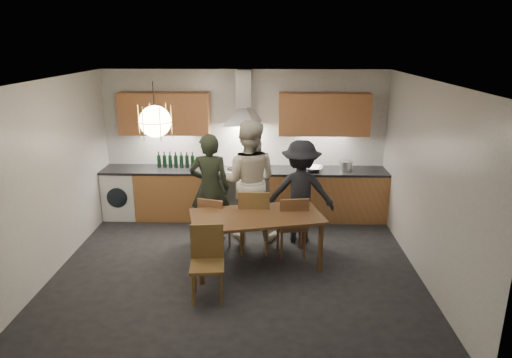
{
  "coord_description": "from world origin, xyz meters",
  "views": [
    {
      "loc": [
        0.43,
        -5.75,
        3.09
      ],
      "look_at": [
        0.26,
        0.4,
        1.2
      ],
      "focal_mm": 32.0,
      "sensor_mm": 36.0,
      "label": 1
    }
  ],
  "objects_px": {
    "person_left": "(210,188)",
    "person_mid": "(248,181)",
    "mixing_bowl": "(313,169)",
    "chair_front": "(207,257)",
    "dining_table": "(256,221)",
    "stock_pot": "(346,166)",
    "wine_bottles": "(176,160)",
    "chair_back_left": "(213,221)",
    "person_right": "(301,192)"
  },
  "relations": [
    {
      "from": "person_right",
      "to": "person_mid",
      "type": "bearing_deg",
      "value": -2.57
    },
    {
      "from": "stock_pot",
      "to": "wine_bottles",
      "type": "xyz_separation_m",
      "value": [
        -2.99,
        0.11,
        0.06
      ]
    },
    {
      "from": "chair_back_left",
      "to": "wine_bottles",
      "type": "distance_m",
      "value": 1.81
    },
    {
      "from": "mixing_bowl",
      "to": "wine_bottles",
      "type": "xyz_separation_m",
      "value": [
        -2.42,
        0.18,
        0.1
      ]
    },
    {
      "from": "person_right",
      "to": "chair_front",
      "type": "bearing_deg",
      "value": 57.71
    },
    {
      "from": "dining_table",
      "to": "person_right",
      "type": "height_order",
      "value": "person_right"
    },
    {
      "from": "person_mid",
      "to": "stock_pot",
      "type": "xyz_separation_m",
      "value": [
        1.66,
        0.84,
        0.02
      ]
    },
    {
      "from": "person_right",
      "to": "wine_bottles",
      "type": "relative_size",
      "value": 2.44
    },
    {
      "from": "dining_table",
      "to": "chair_front",
      "type": "xyz_separation_m",
      "value": [
        -0.59,
        -0.81,
        -0.15
      ]
    },
    {
      "from": "dining_table",
      "to": "mixing_bowl",
      "type": "distance_m",
      "value": 1.99
    },
    {
      "from": "chair_back_left",
      "to": "person_right",
      "type": "bearing_deg",
      "value": -144.14
    },
    {
      "from": "person_mid",
      "to": "chair_front",
      "type": "bearing_deg",
      "value": 82.17
    },
    {
      "from": "chair_front",
      "to": "stock_pot",
      "type": "bearing_deg",
      "value": 46.17
    },
    {
      "from": "chair_back_left",
      "to": "chair_front",
      "type": "distance_m",
      "value": 1.21
    },
    {
      "from": "mixing_bowl",
      "to": "stock_pot",
      "type": "distance_m",
      "value": 0.57
    },
    {
      "from": "dining_table",
      "to": "mixing_bowl",
      "type": "relative_size",
      "value": 5.75
    },
    {
      "from": "dining_table",
      "to": "wine_bottles",
      "type": "height_order",
      "value": "wine_bottles"
    },
    {
      "from": "dining_table",
      "to": "person_left",
      "type": "bearing_deg",
      "value": 117.62
    },
    {
      "from": "mixing_bowl",
      "to": "chair_front",
      "type": "bearing_deg",
      "value": -120.81
    },
    {
      "from": "stock_pot",
      "to": "chair_back_left",
      "type": "bearing_deg",
      "value": -147.01
    },
    {
      "from": "chair_front",
      "to": "wine_bottles",
      "type": "relative_size",
      "value": 1.36
    },
    {
      "from": "dining_table",
      "to": "wine_bottles",
      "type": "bearing_deg",
      "value": 114.49
    },
    {
      "from": "chair_front",
      "to": "person_left",
      "type": "distance_m",
      "value": 1.72
    },
    {
      "from": "person_left",
      "to": "person_mid",
      "type": "distance_m",
      "value": 0.61
    },
    {
      "from": "chair_front",
      "to": "wine_bottles",
      "type": "bearing_deg",
      "value": 103.17
    },
    {
      "from": "chair_back_left",
      "to": "person_left",
      "type": "height_order",
      "value": "person_left"
    },
    {
      "from": "dining_table",
      "to": "person_mid",
      "type": "bearing_deg",
      "value": 85.63
    },
    {
      "from": "person_left",
      "to": "wine_bottles",
      "type": "xyz_separation_m",
      "value": [
        -0.74,
        1.05,
        0.18
      ]
    },
    {
      "from": "person_left",
      "to": "person_right",
      "type": "xyz_separation_m",
      "value": [
        1.41,
        -0.01,
        -0.05
      ]
    },
    {
      "from": "person_right",
      "to": "stock_pot",
      "type": "relative_size",
      "value": 7.12
    },
    {
      "from": "person_mid",
      "to": "person_right",
      "type": "distance_m",
      "value": 0.83
    },
    {
      "from": "person_left",
      "to": "chair_back_left",
      "type": "bearing_deg",
      "value": 102.52
    },
    {
      "from": "stock_pot",
      "to": "wine_bottles",
      "type": "bearing_deg",
      "value": 177.82
    },
    {
      "from": "dining_table",
      "to": "chair_front",
      "type": "relative_size",
      "value": 2.14
    },
    {
      "from": "person_left",
      "to": "person_mid",
      "type": "bearing_deg",
      "value": -170.24
    },
    {
      "from": "stock_pot",
      "to": "person_left",
      "type": "bearing_deg",
      "value": -157.49
    },
    {
      "from": "dining_table",
      "to": "person_right",
      "type": "relative_size",
      "value": 1.2
    },
    {
      "from": "person_right",
      "to": "stock_pot",
      "type": "xyz_separation_m",
      "value": [
        0.84,
        0.94,
        0.16
      ]
    },
    {
      "from": "dining_table",
      "to": "person_left",
      "type": "distance_m",
      "value": 1.16
    },
    {
      "from": "chair_back_left",
      "to": "stock_pot",
      "type": "relative_size",
      "value": 3.79
    },
    {
      "from": "chair_front",
      "to": "wine_bottles",
      "type": "height_order",
      "value": "wine_bottles"
    },
    {
      "from": "chair_front",
      "to": "person_right",
      "type": "distance_m",
      "value": 2.11
    },
    {
      "from": "chair_front",
      "to": "person_right",
      "type": "relative_size",
      "value": 0.56
    },
    {
      "from": "chair_front",
      "to": "dining_table",
      "type": "bearing_deg",
      "value": 49.02
    },
    {
      "from": "dining_table",
      "to": "stock_pot",
      "type": "xyz_separation_m",
      "value": [
        1.5,
        1.8,
        0.31
      ]
    },
    {
      "from": "dining_table",
      "to": "chair_front",
      "type": "bearing_deg",
      "value": -139.24
    },
    {
      "from": "dining_table",
      "to": "person_right",
      "type": "bearing_deg",
      "value": 38.85
    },
    {
      "from": "dining_table",
      "to": "mixing_bowl",
      "type": "height_order",
      "value": "mixing_bowl"
    },
    {
      "from": "person_mid",
      "to": "wine_bottles",
      "type": "height_order",
      "value": "person_mid"
    },
    {
      "from": "dining_table",
      "to": "stock_pot",
      "type": "height_order",
      "value": "stock_pot"
    }
  ]
}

